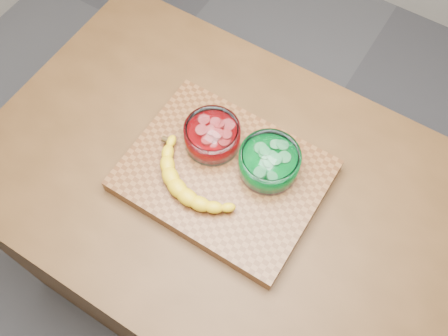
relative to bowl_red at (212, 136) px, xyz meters
The scene contains 6 objects.
ground 0.97m from the bowl_red, 38.79° to the right, with size 3.50×3.50×0.00m, color #58585D.
counter 0.53m from the bowl_red, 38.79° to the right, with size 1.20×0.80×0.90m, color #503218.
cutting_board 0.10m from the bowl_red, 38.79° to the right, with size 0.45×0.35×0.04m, color brown.
bowl_red is the anchor object (origin of this frame).
bowl_green 0.15m from the bowl_red, ahead, with size 0.14×0.14×0.07m.
banana 0.11m from the bowl_red, 77.74° to the right, with size 0.27×0.16×0.04m, color gold, non-canonical shape.
Camera 1 is at (0.28, -0.45, 1.98)m, focal length 40.00 mm.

